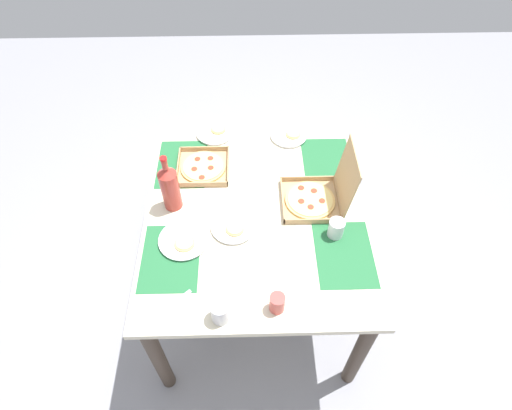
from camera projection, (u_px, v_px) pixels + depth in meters
name	position (u px, v px, depth m)	size (l,w,h in m)	color
ground_plane	(256.00, 280.00, 2.68)	(6.00, 6.00, 0.00)	gray
dining_table	(256.00, 218.00, 2.18)	(1.32, 1.08, 0.75)	#3F3328
placemat_near_left	(182.00, 164.00, 2.29)	(0.36, 0.26, 0.00)	#236638
placemat_near_right	(171.00, 258.00, 1.91)	(0.36, 0.26, 0.00)	#236638
placemat_far_left	(327.00, 161.00, 2.30)	(0.36, 0.26, 0.00)	#236638
placemat_far_right	(344.00, 254.00, 1.92)	(0.36, 0.26, 0.00)	#236638
pizza_box_corner_left	(318.00, 195.00, 2.08)	(0.28, 0.32, 0.32)	tan
pizza_box_center	(203.00, 167.00, 2.25)	(0.27, 0.27, 0.04)	tan
plate_far_left	(215.00, 133.00, 2.43)	(0.21, 0.21, 0.03)	white
plate_near_left	(233.00, 226.00, 2.01)	(0.21, 0.21, 0.03)	white
plate_middle	(184.00, 240.00, 1.96)	(0.23, 0.23, 0.03)	white
plate_far_right	(289.00, 135.00, 2.42)	(0.21, 0.21, 0.03)	white
soda_bottle	(170.00, 187.00, 2.00)	(0.09, 0.09, 0.32)	#B2382D
cup_spare	(336.00, 228.00, 1.95)	(0.07, 0.07, 0.10)	silver
cup_clear_right	(277.00, 303.00, 1.72)	(0.06, 0.06, 0.09)	#BF4742
cup_clear_left	(220.00, 312.00, 1.69)	(0.08, 0.08, 0.10)	silver
fork_by_near_right	(172.00, 304.00, 1.76)	(0.19, 0.02, 0.01)	#B7B7BC
fork_by_far_right	(237.00, 278.00, 1.84)	(0.19, 0.02, 0.01)	#B7B7BC
fork_by_far_left	(315.00, 297.00, 1.78)	(0.19, 0.02, 0.01)	#B7B7BC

